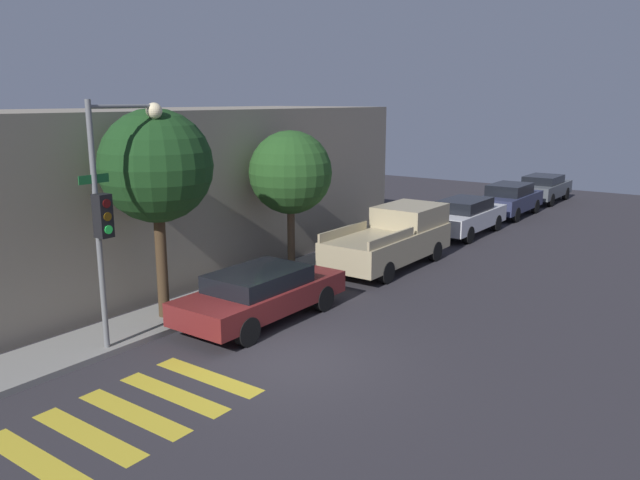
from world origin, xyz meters
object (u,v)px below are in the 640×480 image
Objects in this scene: sedan_middle at (465,216)px; tree_midblock at (291,173)px; tree_near_corner at (156,167)px; sedan_far_end at (510,199)px; pickup_truck at (393,238)px; sedan_tail_of_row at (543,187)px; traffic_light_pole at (114,192)px; sedan_near_corner at (261,293)px.

tree_midblock reaches higher than sedan_middle.
tree_near_corner is (-13.92, 1.91, 3.04)m from sedan_middle.
sedan_far_end is at bearing -5.71° from tree_near_corner.
pickup_truck reaches higher than sedan_tail_of_row.
traffic_light_pole is 1.01× the size of pickup_truck.
sedan_middle is (5.88, -0.00, -0.15)m from pickup_truck.
tree_near_corner reaches higher than pickup_truck.
traffic_light_pole is at bearing 157.90° from sedan_near_corner.
tree_near_corner is at bearing 180.00° from tree_midblock.
pickup_truck is (6.59, 0.00, 0.22)m from sedan_near_corner.
traffic_light_pole is 1.15× the size of sedan_near_corner.
tree_near_corner reaches higher than sedan_middle.
traffic_light_pole is at bearing -159.06° from tree_near_corner.
sedan_far_end is at bearing -3.50° from traffic_light_pole.
sedan_tail_of_row is at bearing -4.49° from tree_near_corner.
tree_midblock is at bearing 5.44° from traffic_light_pole.
traffic_light_pole reaches higher than pickup_truck.
sedan_far_end is at bearing 180.00° from sedan_tail_of_row.
traffic_light_pole reaches higher than sedan_middle.
pickup_truck is (9.72, -1.27, -2.55)m from traffic_light_pole.
sedan_middle is 1.05× the size of sedan_far_end.
sedan_near_corner is 4.77m from tree_midblock.
tree_near_corner reaches higher than sedan_near_corner.
sedan_middle is 1.05× the size of sedan_tail_of_row.
sedan_tail_of_row is 0.86× the size of tree_near_corner.
sedan_near_corner is 17.66m from sedan_far_end.
tree_near_corner is at bearing 166.65° from pickup_truck.
tree_midblock is (5.04, 0.00, -0.61)m from tree_near_corner.
sedan_near_corner is 1.05× the size of sedan_far_end.
traffic_light_pole is 1.21× the size of sedan_far_end.
sedan_far_end is 14.40m from tree_midblock.
sedan_tail_of_row is at bearing 0.00° from sedan_far_end.
tree_midblock is at bearing 174.34° from sedan_tail_of_row.
tree_near_corner is at bearing 175.51° from sedan_tail_of_row.
pickup_truck is at bearing 180.00° from sedan_middle.
tree_midblock is (6.72, 0.64, -0.27)m from traffic_light_pole.
sedan_far_end is (17.66, 0.00, 0.09)m from sedan_near_corner.
tree_midblock is (-3.00, 1.91, 2.29)m from pickup_truck.
sedan_near_corner is 1.05× the size of sedan_tail_of_row.
sedan_middle is 9.40m from tree_midblock.
sedan_far_end is at bearing -0.00° from pickup_truck.
pickup_truck is at bearing 180.00° from sedan_far_end.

